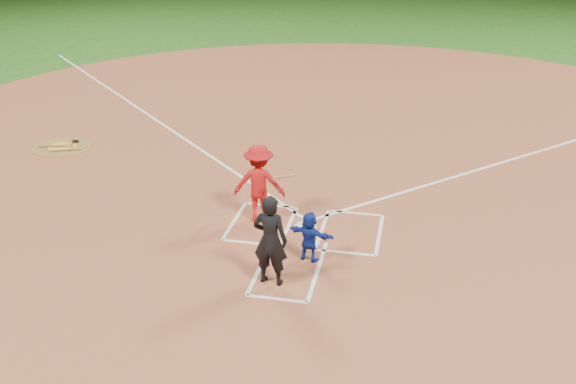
% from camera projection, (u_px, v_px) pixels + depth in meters
% --- Properties ---
extents(ground, '(120.00, 120.00, 0.00)m').
position_uv_depth(ground, '(305.00, 228.00, 13.84)').
color(ground, '#225615').
rests_on(ground, ground).
extents(home_plate_dirt, '(28.00, 28.00, 0.01)m').
position_uv_depth(home_plate_dirt, '(342.00, 137.00, 19.18)').
color(home_plate_dirt, brown).
rests_on(home_plate_dirt, ground).
extents(home_plate, '(0.60, 0.60, 0.02)m').
position_uv_depth(home_plate, '(305.00, 227.00, 13.83)').
color(home_plate, silver).
rests_on(home_plate, home_plate_dirt).
extents(on_deck_circle, '(1.70, 1.70, 0.01)m').
position_uv_depth(on_deck_circle, '(62.00, 146.00, 18.40)').
color(on_deck_circle, brown).
rests_on(on_deck_circle, home_plate_dirt).
extents(on_deck_logo, '(0.80, 0.80, 0.00)m').
position_uv_depth(on_deck_logo, '(62.00, 146.00, 18.39)').
color(on_deck_logo, gold).
rests_on(on_deck_logo, on_deck_circle).
extents(on_deck_bat_a, '(0.46, 0.77, 0.06)m').
position_uv_depth(on_deck_bat_a, '(71.00, 143.00, 18.58)').
color(on_deck_bat_a, olive).
rests_on(on_deck_bat_a, on_deck_circle).
extents(on_deck_bat_b, '(0.83, 0.29, 0.06)m').
position_uv_depth(on_deck_bat_b, '(54.00, 146.00, 18.33)').
color(on_deck_bat_b, brown).
rests_on(on_deck_bat_b, on_deck_circle).
extents(on_deck_bat_c, '(0.79, 0.41, 0.06)m').
position_uv_depth(on_deck_bat_c, '(66.00, 150.00, 18.06)').
color(on_deck_bat_c, '#9F703A').
rests_on(on_deck_bat_c, on_deck_circle).
extents(bat_weight_donut, '(0.19, 0.19, 0.05)m').
position_uv_depth(bat_weight_donut, '(75.00, 141.00, 18.70)').
color(bat_weight_donut, black).
rests_on(bat_weight_donut, on_deck_circle).
extents(catcher, '(0.99, 0.56, 1.02)m').
position_uv_depth(catcher, '(309.00, 237.00, 12.38)').
color(catcher, '#122999').
rests_on(catcher, home_plate_dirt).
extents(umpire, '(0.68, 0.48, 1.75)m').
position_uv_depth(umpire, '(270.00, 240.00, 11.49)').
color(umpire, black).
rests_on(umpire, home_plate_dirt).
extents(chalk_markings, '(28.35, 17.32, 0.01)m').
position_uv_depth(chalk_markings, '(339.00, 145.00, 18.54)').
color(chalk_markings, white).
rests_on(chalk_markings, home_plate_dirt).
extents(batter_at_plate, '(1.37, 0.93, 1.74)m').
position_uv_depth(batter_at_plate, '(259.00, 183.00, 13.84)').
color(batter_at_plate, red).
rests_on(batter_at_plate, home_plate_dirt).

